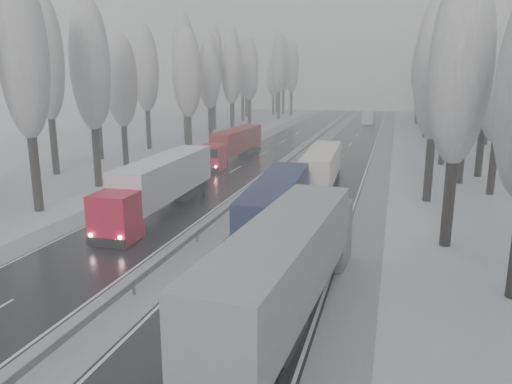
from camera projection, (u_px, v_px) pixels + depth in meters
The scene contains 59 objects.
ground at pixel (85, 336), 20.27m from camera, with size 260.00×260.00×0.00m, color silver.
carriageway_right at pixel (322, 187), 46.99m from camera, with size 7.50×200.00×0.03m, color black.
carriageway_left at pixel (217, 180), 49.75m from camera, with size 7.50×200.00×0.03m, color black.
median_slush at pixel (268, 183), 48.37m from camera, with size 3.00×200.00×0.04m, color #9C9EA3.
shoulder_right at pixel (375, 190), 45.69m from camera, with size 2.40×200.00×0.04m, color #9C9EA3.
shoulder_left at pixel (171, 178), 51.04m from camera, with size 2.40×200.00×0.04m, color #9C9EA3.
median_guardrail at pixel (268, 178), 48.22m from camera, with size 0.12×200.00×0.76m.
tree_16 at pixel (461, 69), 28.53m from camera, with size 3.60×3.60×16.53m.
tree_18 at pixel (437, 70), 39.31m from camera, with size 3.60×3.60×16.58m.
tree_19 at pixel (502, 86), 41.91m from camera, with size 3.60×3.60×14.57m.
tree_20 at pixel (469, 76), 46.17m from camera, with size 3.60×3.60×15.71m.
tree_21 at pixel (490, 57), 48.90m from camera, with size 3.60×3.60×18.62m.
tree_22 at pixel (449, 75), 56.15m from camera, with size 3.60×3.60×15.86m.
tree_23 at pixel (501, 88), 58.59m from camera, with size 3.60×3.60×13.55m.
tree_24 at pixel (454, 50), 60.31m from camera, with size 3.60×3.60×20.49m.
tree_25 at pixel (509, 56), 62.40m from camera, with size 3.60×3.60×19.44m.
tree_26 at pixel (444, 61), 70.25m from camera, with size 3.60×3.60×18.78m.
tree_27 at pixel (493, 67), 72.29m from camera, with size 3.60×3.60×17.62m.
tree_28 at pixel (430, 59), 80.45m from camera, with size 3.60×3.60×19.62m.
tree_29 at pixel (475, 66), 82.49m from camera, with size 3.60×3.60×18.11m.
tree_30 at pixel (428, 67), 89.79m from camera, with size 3.60×3.60×17.86m.
tree_31 at pixel (461, 65), 91.88m from camera, with size 3.60×3.60×18.58m.
tree_32 at pixel (426, 69), 96.88m from camera, with size 3.60×3.60×17.33m.
tree_33 at pixel (441, 79), 100.25m from camera, with size 3.60×3.60×14.33m.
tree_34 at pixel (420, 69), 103.73m from camera, with size 3.60×3.60×17.63m.
tree_35 at pixel (465, 67), 104.97m from camera, with size 3.60×3.60×18.25m.
tree_36 at pixel (425, 61), 112.22m from camera, with size 3.60×3.60×20.23m.
tree_37 at pixel (455, 73), 114.71m from camera, with size 3.60×3.60×16.37m.
tree_38 at pixel (430, 68), 122.01m from camera, with size 3.60×3.60×17.97m.
tree_39 at pixel (440, 73), 125.28m from camera, with size 3.60×3.60×16.19m.
tree_56 at pixel (23, 55), 36.13m from camera, with size 3.60×3.60×18.12m.
tree_58 at pixel (90, 65), 44.67m from camera, with size 3.60×3.60×17.21m.
tree_59 at pixel (46, 59), 50.26m from camera, with size 3.60×3.60×18.41m.
tree_60 at pixel (121, 81), 54.74m from camera, with size 3.60×3.60×14.84m.
tree_61 at pixel (96, 85), 60.13m from camera, with size 3.60×3.60×13.95m.
tree_62 at pixel (188, 74), 62.49m from camera, with size 3.60×3.60×16.04m.
tree_63 at pixel (146, 70), 68.18m from camera, with size 3.60×3.60×16.88m.
tree_64 at pixel (185, 77), 72.13m from camera, with size 3.60×3.60×15.42m.
tree_65 at pixel (184, 59), 75.75m from camera, with size 3.60×3.60×19.48m.
tree_66 at pixel (209, 77), 81.15m from camera, with size 3.60×3.60×15.23m.
tree_67 at pixel (210, 70), 84.99m from camera, with size 3.60×3.60×17.09m.
tree_68 at pixel (231, 71), 86.86m from camera, with size 3.60×3.60×16.65m.
tree_69 at pixel (213, 62), 91.48m from camera, with size 3.60×3.60×19.35m.
tree_70 at pixel (249, 70), 96.17m from camera, with size 3.60×3.60×17.09m.
tree_71 at pixel (232, 62), 100.80m from camera, with size 3.60×3.60×19.61m.
tree_72 at pixel (250, 76), 105.90m from camera, with size 3.60×3.60×15.11m.
tree_73 at pixel (242, 70), 110.09m from camera, with size 3.60×3.60×17.22m.
tree_74 at pixel (279, 63), 114.33m from camera, with size 3.60×3.60×19.68m.
tree_75 at pixel (246, 67), 120.63m from camera, with size 3.60×3.60×18.60m.
tree_76 at pixel (292, 67), 123.02m from camera, with size 3.60×3.60×18.55m.
tree_77 at pixel (273, 78), 128.87m from camera, with size 3.60×3.60×14.32m.
tree_78 at pixel (284, 65), 129.97m from camera, with size 3.60×3.60×19.55m.
tree_79 at pixel (277, 71), 134.81m from camera, with size 3.60×3.60×17.07m.
truck_grey_tarp at pixel (290, 260), 21.26m from camera, with size 3.98×18.03×4.59m.
truck_blue_box at pixel (279, 202), 32.06m from camera, with size 3.38×15.85×4.04m.
truck_cream_box at pixel (323, 166), 45.05m from camera, with size 2.99×15.28×3.90m.
box_truck_distant at pixel (369, 118), 104.19m from camera, with size 2.47×7.31×2.70m.
truck_red_white at pixel (160, 183), 37.23m from camera, with size 3.14×16.51×4.21m.
truck_red_red at pixel (234, 143), 60.08m from camera, with size 2.93×14.95×3.81m.
Camera 1 is at (11.65, -15.80, 10.42)m, focal length 35.00 mm.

